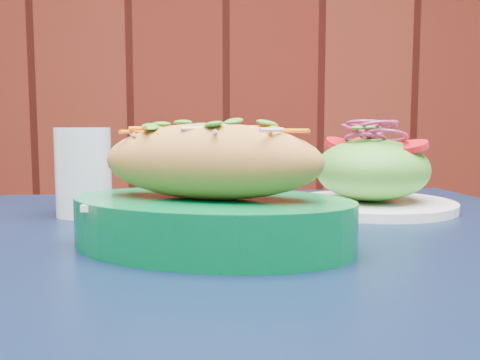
{
  "coord_description": "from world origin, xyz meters",
  "views": [
    {
      "loc": [
        0.36,
        0.74,
        0.87
      ],
      "look_at": [
        0.38,
        1.29,
        0.81
      ],
      "focal_mm": 40.0,
      "sensor_mm": 36.0,
      "label": 1
    }
  ],
  "objects": [
    {
      "name": "cafe_table",
      "position": [
        0.41,
        1.27,
        0.66
      ],
      "size": [
        0.87,
        0.87,
        0.75
      ],
      "rotation": [
        0.0,
        0.0,
        0.1
      ],
      "color": "black",
      "rests_on": "ground"
    },
    {
      "name": "banh_mi_basket",
      "position": [
        0.35,
        1.24,
        0.8
      ],
      "size": [
        0.32,
        0.26,
        0.13
      ],
      "rotation": [
        0.0,
        0.0,
        -0.33
      ],
      "color": "#005F2D",
      "rests_on": "cafe_table"
    },
    {
      "name": "salad_plate",
      "position": [
        0.57,
        1.47,
        0.8
      ],
      "size": [
        0.23,
        0.23,
        0.13
      ],
      "rotation": [
        0.0,
        0.0,
        -0.03
      ],
      "color": "white",
      "rests_on": "cafe_table"
    },
    {
      "name": "water_glass",
      "position": [
        0.19,
        1.43,
        0.81
      ],
      "size": [
        0.07,
        0.07,
        0.11
      ],
      "primitive_type": "cylinder",
      "color": "silver",
      "rests_on": "cafe_table"
    }
  ]
}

